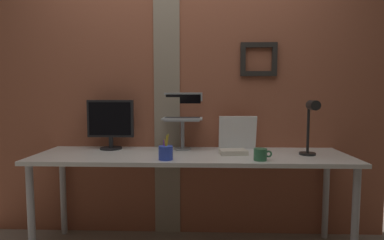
# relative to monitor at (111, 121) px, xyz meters

# --- Properties ---
(brick_wall_back) EXTENTS (3.46, 0.16, 2.67)m
(brick_wall_back) POSITION_rel_monitor_xyz_m (0.57, 0.18, 0.35)
(brick_wall_back) COLOR #9E563D
(brick_wall_back) RESTS_ON ground_plane
(desk) EXTENTS (2.35, 0.62, 0.76)m
(desk) POSITION_rel_monitor_xyz_m (0.67, -0.19, -0.30)
(desk) COLOR white
(desk) RESTS_ON ground_plane
(monitor) EXTENTS (0.38, 0.18, 0.40)m
(monitor) POSITION_rel_monitor_xyz_m (0.00, 0.00, 0.00)
(monitor) COLOR black
(monitor) RESTS_ON desk
(laptop_stand) EXTENTS (0.28, 0.22, 0.25)m
(laptop_stand) POSITION_rel_monitor_xyz_m (0.59, 0.00, -0.06)
(laptop_stand) COLOR gray
(laptop_stand) RESTS_ON desk
(laptop) EXTENTS (0.32, 0.26, 0.22)m
(laptop) POSITION_rel_monitor_xyz_m (0.59, 0.07, 0.08)
(laptop) COLOR #ADB2B7
(laptop) RESTS_ON laptop_stand
(whiteboard_panel) EXTENTS (0.31, 0.08, 0.28)m
(whiteboard_panel) POSITION_rel_monitor_xyz_m (1.04, 0.03, -0.09)
(whiteboard_panel) COLOR white
(whiteboard_panel) RESTS_ON desk
(desk_lamp) EXTENTS (0.12, 0.20, 0.41)m
(desk_lamp) POSITION_rel_monitor_xyz_m (1.54, -0.24, 0.03)
(desk_lamp) COLOR black
(desk_lamp) RESTS_ON desk
(pen_cup) EXTENTS (0.10, 0.10, 0.18)m
(pen_cup) POSITION_rel_monitor_xyz_m (0.50, -0.40, -0.18)
(pen_cup) COLOR blue
(pen_cup) RESTS_ON desk
(coffee_mug) EXTENTS (0.13, 0.09, 0.08)m
(coffee_mug) POSITION_rel_monitor_xyz_m (1.15, -0.40, -0.19)
(coffee_mug) COLOR #33724C
(coffee_mug) RESTS_ON desk
(paper_clutter_stack) EXTENTS (0.22, 0.17, 0.04)m
(paper_clutter_stack) POSITION_rel_monitor_xyz_m (0.99, -0.19, -0.21)
(paper_clutter_stack) COLOR silver
(paper_clutter_stack) RESTS_ON desk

